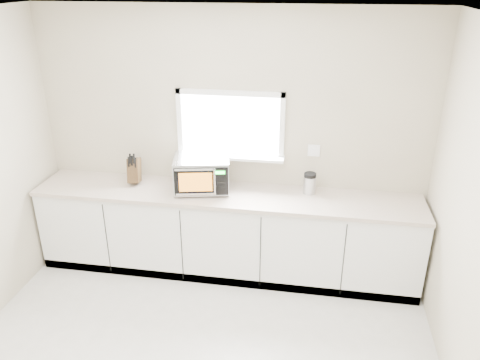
# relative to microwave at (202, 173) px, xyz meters

# --- Properties ---
(back_wall) EXTENTS (4.00, 0.17, 2.70)m
(back_wall) POSITION_rel_microwave_xyz_m (0.25, 0.26, 0.26)
(back_wall) COLOR beige
(back_wall) RESTS_ON ground
(cabinets) EXTENTS (3.92, 0.60, 0.88)m
(cabinets) POSITION_rel_microwave_xyz_m (0.25, -0.03, -0.66)
(cabinets) COLOR white
(cabinets) RESTS_ON ground
(countertop) EXTENTS (3.92, 0.64, 0.04)m
(countertop) POSITION_rel_microwave_xyz_m (0.25, -0.04, -0.20)
(countertop) COLOR beige
(countertop) RESTS_ON cabinets
(microwave) EXTENTS (0.62, 0.53, 0.35)m
(microwave) POSITION_rel_microwave_xyz_m (0.00, 0.00, 0.00)
(microwave) COLOR black
(microwave) RESTS_ON countertop
(knife_block) EXTENTS (0.15, 0.26, 0.35)m
(knife_block) POSITION_rel_microwave_xyz_m (-0.74, 0.05, -0.03)
(knife_block) COLOR #4E361B
(knife_block) RESTS_ON countertop
(cutting_board) EXTENTS (0.30, 0.07, 0.30)m
(cutting_board) POSITION_rel_microwave_xyz_m (-0.13, 0.21, -0.03)
(cutting_board) COLOR #9B613C
(cutting_board) RESTS_ON countertop
(coffee_grinder) EXTENTS (0.14, 0.14, 0.22)m
(coffee_grinder) POSITION_rel_microwave_xyz_m (1.08, 0.11, -0.08)
(coffee_grinder) COLOR #AEB1B5
(coffee_grinder) RESTS_ON countertop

